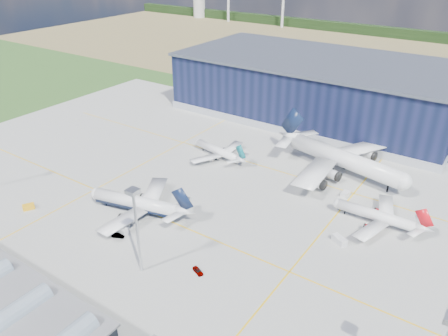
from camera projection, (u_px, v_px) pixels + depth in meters
ground at (187, 204)px, 133.44m from camera, size 600.00×600.00×0.00m
apron at (206, 190)px, 140.73m from camera, size 220.00×160.00×0.08m
farmland at (391, 60)px, 294.28m from camera, size 600.00×220.00×0.01m
treeline at (421, 35)px, 350.92m from camera, size 600.00×8.00×8.00m
hangar at (323, 91)px, 195.97m from camera, size 145.00×62.00×26.10m
light_mast_center at (136, 218)px, 99.35m from camera, size 2.60×2.60×23.00m
airliner_navy at (136, 196)px, 126.63m from camera, size 41.56×41.00×11.29m
airliner_red at (377, 210)px, 122.02m from camera, size 28.38×27.78×9.12m
airliner_widebody at (346, 151)px, 146.68m from camera, size 63.62×62.74×17.40m
airliner_regional at (218, 147)px, 160.16m from camera, size 30.50×30.04×8.54m
gse_tug_b at (29, 207)px, 130.67m from camera, size 3.55×4.01×1.45m
gse_van_a at (119, 230)px, 119.74m from camera, size 5.05×2.73×2.10m
gse_cart_a at (345, 194)px, 137.46m from camera, size 2.35×3.35×1.39m
gse_van_b at (339, 240)px, 115.72m from camera, size 4.70×3.79×1.96m
gse_tug_c at (388, 171)px, 150.79m from camera, size 3.05×3.80×1.44m
gse_cart_b at (356, 167)px, 153.86m from camera, size 3.14×2.40×1.22m
car_a at (198, 271)px, 105.54m from camera, size 3.80×2.66×1.20m
car_b at (118, 236)px, 118.19m from camera, size 3.70×2.59×1.16m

